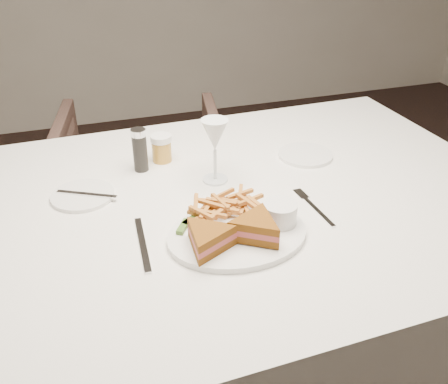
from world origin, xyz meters
name	(u,v)px	position (x,y,z in m)	size (l,w,h in m)	color
ground	(317,374)	(0.00, 0.00, 0.00)	(5.00, 5.00, 0.00)	black
table	(219,309)	(-0.34, 0.03, 0.38)	(1.58, 1.06, 0.75)	white
chair_far	(143,180)	(-0.41, 0.91, 0.35)	(0.69, 0.64, 0.71)	#4E3730
table_setting	(221,201)	(-0.36, -0.04, 0.79)	(0.81, 0.59, 0.18)	white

